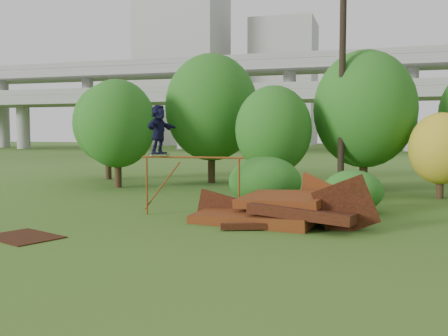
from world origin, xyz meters
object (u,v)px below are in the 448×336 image
(skater, at_px, (159,129))
(scrap_pile, at_px, (279,211))
(flat_plate, at_px, (23,237))
(utility_pole, at_px, (342,74))

(skater, bearing_deg, scrap_pile, -87.32)
(skater, relative_size, flat_plate, 0.85)
(scrap_pile, xyz_separation_m, flat_plate, (-5.95, -3.78, -0.36))
(flat_plate, bearing_deg, scrap_pile, 32.44)
(scrap_pile, relative_size, skater, 3.52)
(skater, height_order, utility_pole, utility_pole)
(scrap_pile, height_order, flat_plate, scrap_pile)
(flat_plate, bearing_deg, skater, 65.88)
(flat_plate, height_order, utility_pole, utility_pole)
(scrap_pile, relative_size, utility_pole, 0.55)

